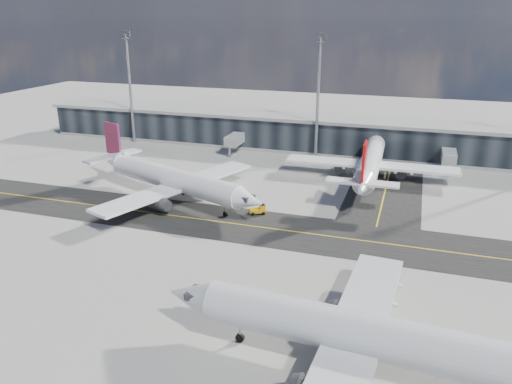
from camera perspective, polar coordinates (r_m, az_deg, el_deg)
ground at (r=78.50m, az=-0.30°, el=-5.17°), size 300.00×300.00×0.00m
taxiway_lanes at (r=86.99m, az=4.38°, el=-2.64°), size 180.00×63.00×0.03m
terminal_concourse at (r=127.84m, az=7.53°, el=6.50°), size 152.00×19.80×8.80m
floodlight_masts at (r=118.99m, az=7.12°, el=11.18°), size 102.50×0.70×28.90m
airliner_af at (r=93.74m, az=-9.58°, el=1.48°), size 40.62×35.11×12.43m
airliner_redtail at (r=105.53m, az=12.94°, el=3.32°), size 35.55×41.79×12.41m
airliner_near at (r=50.31m, az=13.06°, el=-15.84°), size 43.41×37.01×12.86m
baggage_tug at (r=86.85m, az=0.36°, el=-2.01°), size 3.05×2.36×1.73m
service_van at (r=116.39m, az=13.51°, el=3.11°), size 2.97×5.83×1.58m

